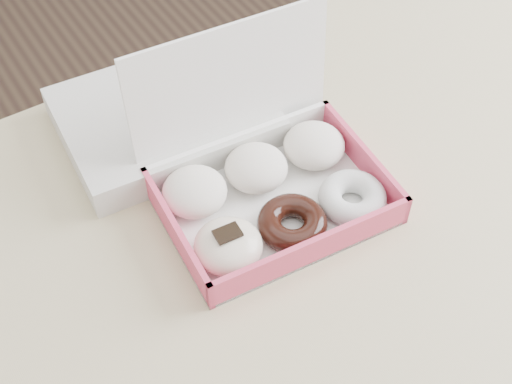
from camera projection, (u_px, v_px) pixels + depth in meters
table at (311, 271)px, 0.93m from camera, size 1.20×0.80×0.75m
donut_box at (266, 183)px, 0.88m from camera, size 0.29×0.24×0.20m
newspapers at (164, 117)px, 0.97m from camera, size 0.29×0.24×0.04m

